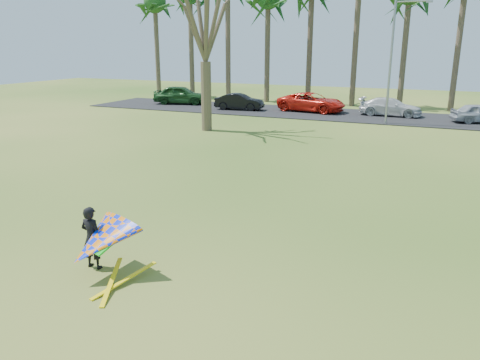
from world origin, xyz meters
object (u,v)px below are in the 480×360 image
at_px(car_0, 181,95).
at_px(car_2, 311,102).
at_px(car_1, 239,102).
at_px(bare_tree_left, 205,14).
at_px(car_3, 390,107).
at_px(kite_flyer, 99,241).
at_px(streetlight, 394,56).

distance_m(car_0, car_2, 12.07).
bearing_deg(car_2, car_1, 111.49).
xyz_separation_m(bare_tree_left, car_1, (-1.87, 9.31, -6.20)).
relative_size(bare_tree_left, car_3, 2.14).
bearing_deg(car_2, car_3, -80.38).
distance_m(bare_tree_left, kite_flyer, 20.26).
bearing_deg(kite_flyer, car_2, 95.76).
xyz_separation_m(bare_tree_left, car_3, (9.85, 10.77, -6.20)).
xyz_separation_m(car_2, car_3, (6.03, 0.13, -0.09)).
bearing_deg(car_0, kite_flyer, -166.72).
relative_size(car_0, kite_flyer, 2.01).
bearing_deg(bare_tree_left, streetlight, 34.57).
bearing_deg(car_0, car_3, -104.06).
relative_size(car_0, car_3, 1.06).
bearing_deg(streetlight, kite_flyer, -97.80).
height_order(streetlight, car_0, streetlight).
height_order(streetlight, kite_flyer, streetlight).
relative_size(car_0, car_1, 1.21).
distance_m(bare_tree_left, car_0, 14.84).
bearing_deg(car_2, car_0, 97.81).
bearing_deg(bare_tree_left, car_2, 70.27).
bearing_deg(kite_flyer, car_0, 117.40).
bearing_deg(bare_tree_left, car_3, 47.58).
bearing_deg(car_1, bare_tree_left, -175.53).
relative_size(bare_tree_left, car_2, 1.82).
height_order(car_0, car_3, car_0).
bearing_deg(streetlight, bare_tree_left, -145.43).
bearing_deg(car_1, car_2, -83.74).
relative_size(car_0, car_2, 0.90).
relative_size(streetlight, car_1, 2.02).
bearing_deg(streetlight, car_1, 169.11).
bearing_deg(bare_tree_left, kite_flyer, -69.66).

